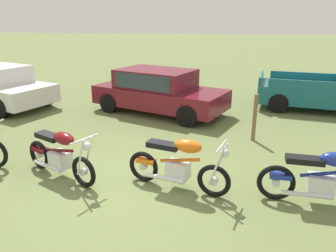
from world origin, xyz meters
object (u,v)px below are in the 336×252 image
Objects in this scene: motorcycle_orange at (178,164)px; fence_post_wooden at (255,118)px; motorcycle_maroon at (60,154)px; motorcycle_blue at (322,179)px; car_burgundy at (158,89)px.

fence_post_wooden reaches higher than motorcycle_orange.
motorcycle_blue is at bearing 23.39° from motorcycle_maroon.
car_burgundy reaches higher than motorcycle_maroon.
fence_post_wooden is at bearing 75.70° from motorcycle_orange.
fence_post_wooden is (1.65, 2.77, 0.11)m from motorcycle_orange.
motorcycle_orange is at bearing -120.84° from fence_post_wooden.
motorcycle_orange is 0.42× the size of car_burgundy.
fence_post_wooden reaches higher than motorcycle_blue.
motorcycle_maroon and motorcycle_blue have the same top height.
motorcycle_blue is 1.66× the size of fence_post_wooden.
fence_post_wooden is (3.99, 2.63, 0.12)m from motorcycle_maroon.
fence_post_wooden is (-0.77, 2.97, 0.12)m from motorcycle_blue.
car_burgundy is at bearing 120.22° from motorcycle_orange.
motorcycle_maroon is 1.48× the size of fence_post_wooden.
car_burgundy is 3.85× the size of fence_post_wooden.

